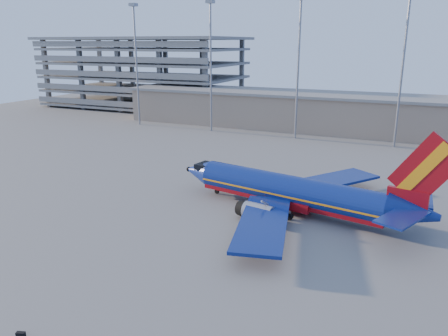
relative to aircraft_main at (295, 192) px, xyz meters
The scene contains 5 objects.
ground 8.07m from the aircraft_main, 144.45° to the right, with size 220.00×220.00×0.00m, color slate.
terminal_building 53.70m from the aircraft_main, 85.99° to the left, with size 122.00×16.00×8.50m.
parking_garage 97.90m from the aircraft_main, 134.44° to the left, with size 62.00×32.00×21.40m.
light_mast_row 44.21m from the aircraft_main, 91.72° to the left, with size 101.60×1.60×28.65m.
aircraft_main is the anchor object (origin of this frame).
Camera 1 is at (18.75, -44.19, 19.81)m, focal length 35.00 mm.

